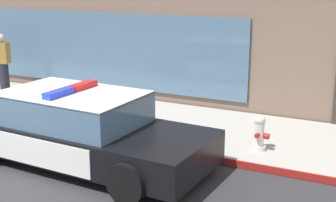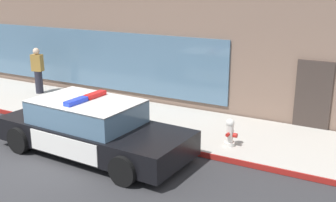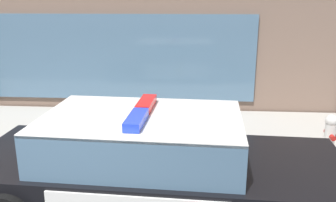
{
  "view_description": "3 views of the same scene",
  "coord_description": "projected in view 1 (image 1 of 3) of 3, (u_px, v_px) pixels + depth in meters",
  "views": [
    {
      "loc": [
        6.35,
        -5.45,
        3.5
      ],
      "look_at": [
        2.28,
        2.8,
        1.03
      ],
      "focal_mm": 50.12,
      "sensor_mm": 36.0,
      "label": 1
    },
    {
      "loc": [
        7.46,
        -6.18,
        4.23
      ],
      "look_at": [
        2.69,
        2.46,
        1.33
      ],
      "focal_mm": 43.88,
      "sensor_mm": 36.0,
      "label": 2
    },
    {
      "loc": [
        1.63,
        -3.13,
        2.89
      ],
      "look_at": [
        1.2,
        2.84,
        1.17
      ],
      "focal_mm": 38.82,
      "sensor_mm": 36.0,
      "label": 3
    }
  ],
  "objects": [
    {
      "name": "police_cruiser",
      "position": [
        79.0,
        129.0,
        8.9
      ],
      "size": [
        5.13,
        2.34,
        1.49
      ],
      "rotation": [
        0.0,
        0.0,
        -0.05
      ],
      "color": "black",
      "rests_on": "ground"
    },
    {
      "name": "sidewalk",
      "position": [
        109.0,
        116.0,
        11.83
      ],
      "size": [
        48.0,
        3.12,
        0.15
      ],
      "primitive_type": "cube",
      "color": "#B2ADA3",
      "rests_on": "ground"
    },
    {
      "name": "pedestrian_on_sidewalk",
      "position": [
        3.0,
        63.0,
        13.78
      ],
      "size": [
        0.45,
        0.35,
        1.71
      ],
      "rotation": [
        0.0,
        0.0,
        4.96
      ],
      "color": "#23232D",
      "rests_on": "sidewalk"
    },
    {
      "name": "fire_hydrant",
      "position": [
        260.0,
        133.0,
        9.21
      ],
      "size": [
        0.34,
        0.39,
        0.73
      ],
      "color": "silver",
      "rests_on": "sidewalk"
    },
    {
      "name": "curb_red_paint",
      "position": [
        70.0,
        134.0,
        10.47
      ],
      "size": [
        28.8,
        0.04,
        0.14
      ],
      "primitive_type": "cube",
      "color": "maroon",
      "rests_on": "ground"
    }
  ]
}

